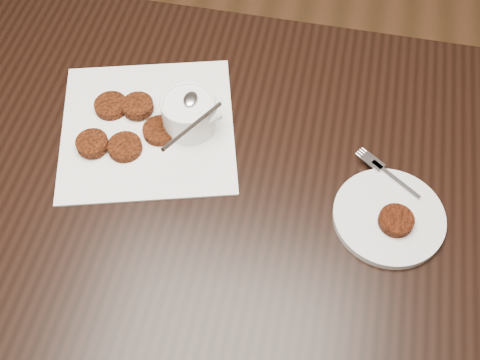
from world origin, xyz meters
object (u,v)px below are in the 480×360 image
at_px(napkin, 148,128).
at_px(sauce_ramekin, 187,101).
at_px(table, 196,281).
at_px(plate_with_patty, 390,215).

relative_size(napkin, sauce_ramekin, 2.34).
xyz_separation_m(napkin, sauce_ramekin, (0.08, 0.02, 0.07)).
distance_m(table, napkin, 0.41).
relative_size(table, plate_with_patty, 7.80).
relative_size(table, napkin, 4.61).
bearing_deg(napkin, table, -52.01).
height_order(table, napkin, napkin).
bearing_deg(sauce_ramekin, plate_with_patty, -18.21).
xyz_separation_m(table, napkin, (-0.10, 0.13, 0.38)).
relative_size(napkin, plate_with_patty, 1.69).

